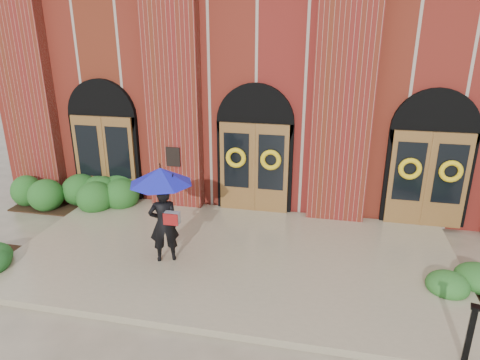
# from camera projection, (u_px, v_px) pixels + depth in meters

# --- Properties ---
(ground) EXTENTS (90.00, 90.00, 0.00)m
(ground) POSITION_uv_depth(u_px,v_px,m) (231.00, 262.00, 9.75)
(ground) COLOR gray
(ground) RESTS_ON ground
(landing) EXTENTS (10.00, 5.30, 0.15)m
(landing) POSITION_uv_depth(u_px,v_px,m) (233.00, 256.00, 9.87)
(landing) COLOR gray
(landing) RESTS_ON ground
(church_building) EXTENTS (16.20, 12.53, 7.00)m
(church_building) POSITION_uv_depth(u_px,v_px,m) (283.00, 69.00, 16.64)
(church_building) COLOR maroon
(church_building) RESTS_ON ground
(man_with_umbrella) EXTENTS (1.79, 1.79, 2.16)m
(man_with_umbrella) POSITION_uv_depth(u_px,v_px,m) (162.00, 197.00, 9.08)
(man_with_umbrella) COLOR black
(man_with_umbrella) RESTS_ON landing
(metal_post) EXTENTS (0.17, 0.17, 1.02)m
(metal_post) POSITION_uv_depth(u_px,v_px,m) (470.00, 333.00, 6.50)
(metal_post) COLOR black
(metal_post) RESTS_ON landing
(hedge_wall_left) EXTENTS (3.38, 1.35, 0.87)m
(hedge_wall_left) POSITION_uv_depth(u_px,v_px,m) (78.00, 193.00, 12.67)
(hedge_wall_left) COLOR #20551C
(hedge_wall_left) RESTS_ON ground
(hedge_front_left) EXTENTS (1.49, 1.28, 0.53)m
(hedge_front_left) POSITION_uv_depth(u_px,v_px,m) (0.00, 253.00, 9.64)
(hedge_front_left) COLOR #1C541E
(hedge_front_left) RESTS_ON ground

